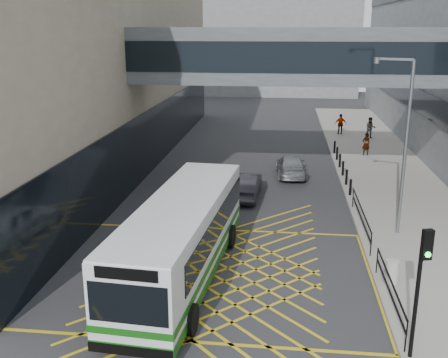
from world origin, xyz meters
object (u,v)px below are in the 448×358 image
(traffic_light, at_px, (421,276))
(pedestrian_c, at_px, (341,124))
(pedestrian_a, at_px, (366,144))
(car_white, at_px, (157,227))
(car_dark, at_px, (245,185))
(street_lamp, at_px, (402,137))
(bus, at_px, (183,236))
(car_silver, at_px, (291,165))
(pedestrian_b, at_px, (370,128))
(litter_bin, at_px, (392,272))

(traffic_light, distance_m, pedestrian_c, 32.11)
(pedestrian_a, bearing_deg, car_white, 40.16)
(car_dark, bearing_deg, street_lamp, 148.71)
(car_dark, distance_m, traffic_light, 15.50)
(car_white, bearing_deg, pedestrian_a, -132.71)
(car_dark, relative_size, street_lamp, 0.59)
(bus, bearing_deg, street_lamp, 35.02)
(bus, distance_m, car_white, 3.51)
(car_silver, relative_size, pedestrian_b, 2.52)
(pedestrian_a, bearing_deg, car_silver, 28.85)
(car_silver, height_order, pedestrian_a, pedestrian_a)
(car_dark, bearing_deg, bus, 83.35)
(bus, height_order, pedestrian_c, bus)
(pedestrian_c, bearing_deg, traffic_light, 83.28)
(car_white, relative_size, traffic_light, 1.27)
(pedestrian_b, bearing_deg, litter_bin, -94.90)
(car_dark, bearing_deg, litter_bin, 124.24)
(traffic_light, bearing_deg, car_dark, 97.63)
(car_dark, height_order, pedestrian_b, pedestrian_b)
(car_white, distance_m, car_silver, 12.91)
(car_silver, distance_m, pedestrian_b, 13.32)
(bus, xyz_separation_m, pedestrian_b, (10.63, 26.07, -0.61))
(car_dark, xyz_separation_m, pedestrian_b, (9.09, 16.30, 0.32))
(traffic_light, distance_m, pedestrian_b, 30.78)
(pedestrian_a, xyz_separation_m, pedestrian_c, (-1.05, 7.65, 0.05))
(street_lamp, bearing_deg, litter_bin, -78.94)
(pedestrian_a, xyz_separation_m, pedestrian_b, (1.22, 6.16, 0.05))
(litter_bin, height_order, pedestrian_c, pedestrian_c)
(car_silver, height_order, pedestrian_b, pedestrian_b)
(car_silver, distance_m, litter_bin, 14.80)
(litter_bin, bearing_deg, traffic_light, -93.38)
(street_lamp, relative_size, pedestrian_a, 4.71)
(bus, height_order, pedestrian_a, bus)
(bus, bearing_deg, car_white, 124.52)
(litter_bin, xyz_separation_m, pedestrian_a, (1.85, 19.81, 0.38))
(pedestrian_c, bearing_deg, litter_bin, 83.52)
(street_lamp, relative_size, pedestrian_b, 4.42)
(car_white, height_order, pedestrian_c, pedestrian_c)
(car_silver, xyz_separation_m, pedestrian_c, (4.29, 13.08, 0.35))
(car_white, bearing_deg, car_dark, -124.91)
(bus, relative_size, street_lamp, 1.45)
(car_white, distance_m, pedestrian_a, 20.29)
(bus, xyz_separation_m, traffic_light, (7.30, -4.48, 1.05))
(street_lamp, bearing_deg, pedestrian_b, 107.15)
(car_dark, distance_m, litter_bin, 11.40)
(litter_bin, bearing_deg, car_dark, 121.92)
(pedestrian_b, xyz_separation_m, pedestrian_c, (-2.27, 1.49, -0.00))
(bus, bearing_deg, traffic_light, -27.18)
(traffic_light, relative_size, pedestrian_c, 2.25)
(car_white, relative_size, pedestrian_b, 2.85)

